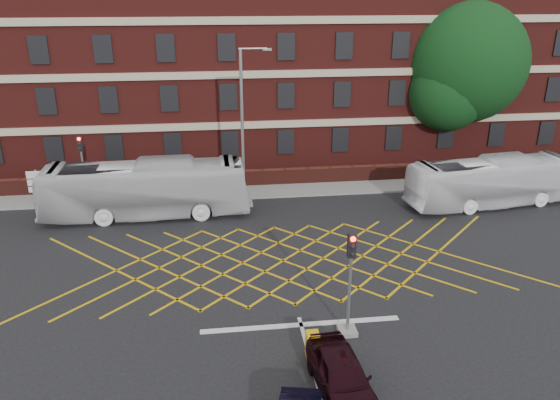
{
  "coord_description": "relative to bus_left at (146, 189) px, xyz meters",
  "views": [
    {
      "loc": [
        -3.12,
        -21.67,
        12.6
      ],
      "look_at": [
        -0.22,
        1.5,
        3.42
      ],
      "focal_mm": 35.0,
      "sensor_mm": 36.0,
      "label": 1
    }
  ],
  "objects": [
    {
      "name": "far_pavement",
      "position": [
        7.17,
        3.34,
        -1.59
      ],
      "size": [
        60.0,
        3.0,
        0.12
      ],
      "primitive_type": "cube",
      "color": "slate",
      "rests_on": "ground"
    },
    {
      "name": "stop_line",
      "position": [
        7.17,
        -12.16,
        -1.64
      ],
      "size": [
        8.0,
        0.3,
        0.02
      ],
      "primitive_type": "cube",
      "color": "silver",
      "rests_on": "ground"
    },
    {
      "name": "traffic_light_far",
      "position": [
        -3.94,
        2.58,
        0.11
      ],
      "size": [
        0.7,
        0.7,
        4.27
      ],
      "color": "slate",
      "rests_on": "ground"
    },
    {
      "name": "traffic_light_near",
      "position": [
        8.86,
        -12.94,
        0.11
      ],
      "size": [
        0.7,
        0.7,
        4.27
      ],
      "color": "slate",
      "rests_on": "ground"
    },
    {
      "name": "bus_left",
      "position": [
        0.0,
        0.0,
        0.0
      ],
      "size": [
        11.88,
        2.89,
        3.3
      ],
      "primitive_type": "imported",
      "rotation": [
        0.0,
        0.0,
        1.58
      ],
      "color": "silver",
      "rests_on": "ground"
    },
    {
      "name": "direction_signs",
      "position": [
        -6.83,
        2.73,
        -0.27
      ],
      "size": [
        1.1,
        0.16,
        2.2
      ],
      "color": "gray",
      "rests_on": "ground"
    },
    {
      "name": "ground",
      "position": [
        7.17,
        -8.66,
        -1.65
      ],
      "size": [
        120.0,
        120.0,
        0.0
      ],
      "primitive_type": "plane",
      "color": "black",
      "rests_on": "ground"
    },
    {
      "name": "victorian_building",
      "position": [
        7.42,
        13.33,
        6.18
      ],
      "size": [
        51.0,
        12.17,
        20.4
      ],
      "color": "#571916",
      "rests_on": "ground"
    },
    {
      "name": "deciduous_tree",
      "position": [
        22.28,
        7.79,
        5.22
      ],
      "size": [
        8.64,
        8.64,
        11.79
      ],
      "color": "black",
      "rests_on": "ground"
    },
    {
      "name": "boundary_wall",
      "position": [
        7.17,
        4.34,
        -1.1
      ],
      "size": [
        56.0,
        0.5,
        1.1
      ],
      "primitive_type": "cube",
      "color": "#4B1A14",
      "rests_on": "ground"
    },
    {
      "name": "utility_cabinet",
      "position": [
        7.27,
        -14.1,
        -1.16
      ],
      "size": [
        0.47,
        0.44,
        0.97
      ],
      "primitive_type": "cube",
      "color": "#DDA40D",
      "rests_on": "ground"
    },
    {
      "name": "street_lamp",
      "position": [
        5.8,
        1.02,
        1.63
      ],
      "size": [
        2.25,
        1.0,
        9.41
      ],
      "color": "slate",
      "rests_on": "ground"
    },
    {
      "name": "box_junction_hatching",
      "position": [
        7.17,
        -6.66,
        -1.64
      ],
      "size": [
        8.22,
        8.22,
        0.02
      ],
      "primitive_type": "cube",
      "rotation": [
        0.0,
        0.0,
        0.79
      ],
      "color": "#CC990C",
      "rests_on": "ground"
    },
    {
      "name": "bus_right",
      "position": [
        20.77,
        -0.85,
        -0.17
      ],
      "size": [
        10.86,
        3.8,
        2.96
      ],
      "primitive_type": "imported",
      "rotation": [
        0.0,
        0.0,
        1.7
      ],
      "color": "white",
      "rests_on": "ground"
    },
    {
      "name": "car_maroon",
      "position": [
        7.86,
        -16.18,
        -0.94
      ],
      "size": [
        2.0,
        4.28,
        1.42
      ],
      "primitive_type": "imported",
      "rotation": [
        0.0,
        0.0,
        0.08
      ],
      "color": "black",
      "rests_on": "ground"
    }
  ]
}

